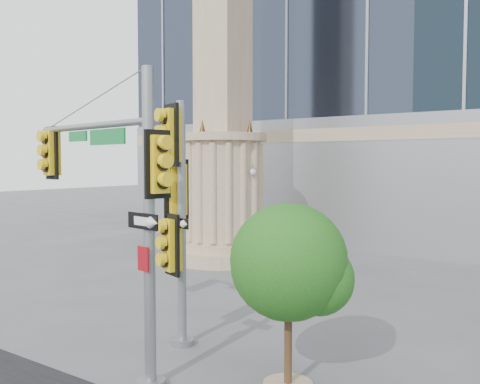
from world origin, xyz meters
The scene contains 5 objects.
ground centered at (0.00, 0.00, 0.00)m, with size 120.00×120.00×0.00m, color #545456.
monument centered at (-6.00, 9.00, 5.52)m, with size 4.40×4.40×16.60m.
main_signal_pole centered at (-0.66, -1.32, 3.49)m, with size 4.34×1.10×5.64m.
secondary_signal_pole centered at (-0.72, 0.36, 3.11)m, with size 0.91×0.86×5.29m.
street_tree centered at (2.42, -0.13, 2.16)m, with size 2.11×2.06×3.28m.
Camera 1 is at (7.03, -8.14, 4.00)m, focal length 40.00 mm.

